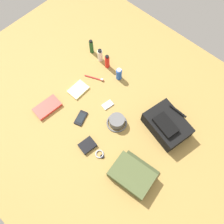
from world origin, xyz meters
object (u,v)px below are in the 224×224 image
at_px(media_player, 108,105).
at_px(toiletry_pouch, 132,175).
at_px(sunscreen_spray, 107,62).
at_px(wristwatch, 100,154).
at_px(shampoo_bottle, 91,47).
at_px(paperback_novel, 47,107).
at_px(notepad, 78,90).
at_px(deodorant_spray, 119,74).
at_px(bucket_hat, 117,121).
at_px(cell_phone, 81,118).
at_px(wallet, 87,145).
at_px(toothpaste_tube, 100,55).
at_px(toothbrush, 95,78).
at_px(backpack, 167,125).

bearing_deg(media_player, toiletry_pouch, -29.67).
bearing_deg(toiletry_pouch, sunscreen_spray, 143.80).
bearing_deg(media_player, wristwatch, -54.43).
xyz_separation_m(shampoo_bottle, paperback_novel, (0.14, -0.62, -0.05)).
bearing_deg(media_player, notepad, -166.94).
height_order(deodorant_spray, paperback_novel, deodorant_spray).
bearing_deg(bucket_hat, cell_phone, -145.16).
relative_size(shampoo_bottle, sunscreen_spray, 1.03).
height_order(toiletry_pouch, bucket_hat, toiletry_pouch).
distance_m(bucket_hat, deodorant_spray, 0.41).
height_order(wristwatch, wallet, wallet).
distance_m(toothpaste_tube, media_player, 0.45).
bearing_deg(bucket_hat, wallet, -97.19).
bearing_deg(wristwatch, bucket_hat, 106.26).
bearing_deg(toiletry_pouch, bucket_hat, 147.18).
relative_size(toiletry_pouch, toothbrush, 1.91).
bearing_deg(bucket_hat, media_player, 157.92).
bearing_deg(sunscreen_spray, deodorant_spray, -7.12).
distance_m(shampoo_bottle, toothbrush, 0.29).
distance_m(paperback_novel, notepad, 0.28).
bearing_deg(shampoo_bottle, toiletry_pouch, -30.79).
relative_size(bucket_hat, deodorant_spray, 1.36).
distance_m(backpack, wallet, 0.59).
xyz_separation_m(toothpaste_tube, paperback_novel, (0.02, -0.61, -0.05)).
distance_m(toiletry_pouch, toothpaste_tube, 1.00).
distance_m(backpack, deodorant_spray, 0.56).
distance_m(backpack, wristwatch, 0.52).
bearing_deg(media_player, toothbrush, 155.61).
distance_m(paperback_novel, toothbrush, 0.45).
relative_size(toiletry_pouch, toothpaste_tube, 2.42).
bearing_deg(toothbrush, paperback_novel, -100.33).
height_order(cell_phone, wallet, wallet).
bearing_deg(media_player, sunscreen_spray, 133.79).
height_order(toiletry_pouch, toothbrush, toiletry_pouch).
bearing_deg(cell_phone, paperback_novel, -155.42).
xyz_separation_m(bucket_hat, paperback_novel, (-0.48, -0.27, -0.02)).
bearing_deg(toiletry_pouch, toothpaste_tube, 146.42).
height_order(bucket_hat, media_player, bucket_hat).
height_order(shampoo_bottle, cell_phone, shampoo_bottle).
bearing_deg(shampoo_bottle, sunscreen_spray, -5.79).
bearing_deg(cell_phone, wallet, -31.56).
xyz_separation_m(toothpaste_tube, media_player, (0.35, -0.28, -0.05)).
bearing_deg(deodorant_spray, toothpaste_tube, 173.30).
bearing_deg(deodorant_spray, toiletry_pouch, -41.44).
bearing_deg(toiletry_pouch, wallet, -171.36).
distance_m(bucket_hat, paperback_novel, 0.55).
height_order(toothbrush, notepad, toothbrush).
height_order(media_player, notepad, notepad).
xyz_separation_m(shampoo_bottle, toothpaste_tube, (0.11, -0.01, -0.01)).
height_order(backpack, toothpaste_tube, backpack).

